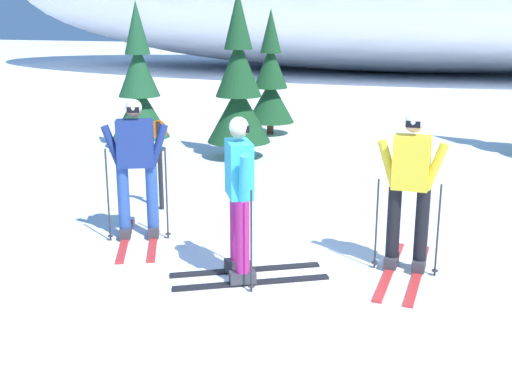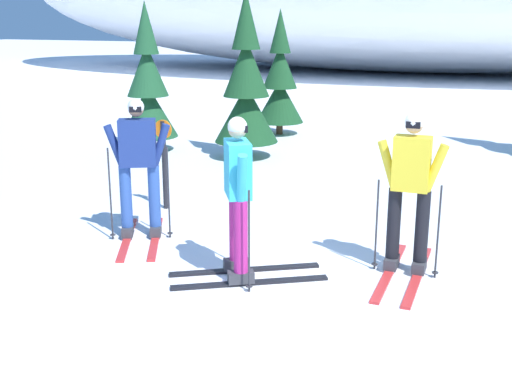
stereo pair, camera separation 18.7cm
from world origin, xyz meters
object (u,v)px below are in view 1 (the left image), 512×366
Objects in this scene: pine_tree_center at (239,89)px; trail_marker_post at (160,159)px; skier_navy_jacket at (136,166)px; skier_yellow_jacket at (410,190)px; skier_cyan_jacket at (240,195)px; pine_tree_far_left at (139,90)px; pine_tree_center_left at (271,83)px.

trail_marker_post is (0.28, -3.74, -0.62)m from pine_tree_center.
skier_navy_jacket is 3.38m from skier_yellow_jacket.
skier_cyan_jacket is at bearing -43.74° from trail_marker_post.
skier_cyan_jacket is at bearing -50.85° from pine_tree_far_left.
pine_tree_center reaches higher than skier_cyan_jacket.
trail_marker_post is (2.46, -3.59, -0.54)m from pine_tree_far_left.
pine_tree_center is at bearing 112.34° from skier_cyan_jacket.
skier_yellow_jacket is 6.32m from pine_tree_center.
skier_cyan_jacket is at bearing -67.66° from pine_tree_center.
skier_cyan_jacket is 1.88m from skier_navy_jacket.
skier_yellow_jacket is (1.66, 0.87, -0.01)m from skier_cyan_jacket.
pine_tree_center is 2.47× the size of trail_marker_post.
pine_tree_center is at bearing 97.27° from skier_navy_jacket.
skier_yellow_jacket is 8.77m from pine_tree_center_left.
skier_navy_jacket is 1.35× the size of trail_marker_post.
skier_yellow_jacket reaches higher than trail_marker_post.
skier_cyan_jacket is 0.54× the size of pine_tree_center.
pine_tree_center is (0.30, -2.77, 0.14)m from pine_tree_center_left.
skier_cyan_jacket is 0.57× the size of pine_tree_far_left.
pine_tree_center is at bearing 4.10° from pine_tree_far_left.
pine_tree_center is at bearing 129.59° from skier_yellow_jacket.
pine_tree_center_left reaches higher than skier_yellow_jacket.
skier_navy_jacket is (-1.72, 0.75, 0.01)m from skier_cyan_jacket.
pine_tree_center_left is 0.90× the size of pine_tree_center.
pine_tree_far_left is 2.19m from pine_tree_center.
pine_tree_center is (-4.02, 4.86, 0.45)m from skier_yellow_jacket.
pine_tree_far_left is at bearing 120.29° from skier_navy_jacket.
pine_tree_far_left is 3.48m from pine_tree_center_left.
skier_navy_jacket is 5.60m from pine_tree_far_left.
skier_navy_jacket is 7.81m from pine_tree_center_left.
pine_tree_far_left is 1.04× the size of pine_tree_center_left.
skier_cyan_jacket is 0.99× the size of skier_navy_jacket.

